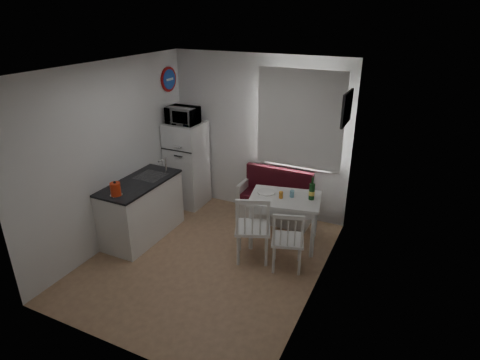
{
  "coord_description": "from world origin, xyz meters",
  "views": [
    {
      "loc": [
        2.42,
        -4.02,
        3.23
      ],
      "look_at": [
        0.26,
        0.5,
        1.06
      ],
      "focal_mm": 30.0,
      "sensor_mm": 36.0,
      "label": 1
    }
  ],
  "objects_px": {
    "chair_left": "(250,222)",
    "wine_bottle": "(312,189)",
    "chair_right": "(286,235)",
    "kitchen_counter": "(142,209)",
    "dining_table": "(285,203)",
    "bench": "(275,203)",
    "fridge": "(187,164)",
    "microwave": "(183,115)",
    "kettle": "(116,189)"
  },
  "relations": [
    {
      "from": "kitchen_counter",
      "to": "bench",
      "type": "distance_m",
      "value": 2.11
    },
    {
      "from": "chair_right",
      "to": "wine_bottle",
      "type": "height_order",
      "value": "wine_bottle"
    },
    {
      "from": "dining_table",
      "to": "kettle",
      "type": "relative_size",
      "value": 5.07
    },
    {
      "from": "kitchen_counter",
      "to": "dining_table",
      "type": "height_order",
      "value": "kitchen_counter"
    },
    {
      "from": "fridge",
      "to": "wine_bottle",
      "type": "relative_size",
      "value": 4.47
    },
    {
      "from": "bench",
      "to": "microwave",
      "type": "bearing_deg",
      "value": -174.37
    },
    {
      "from": "kettle",
      "to": "wine_bottle",
      "type": "xyz_separation_m",
      "value": [
        2.29,
        1.37,
        -0.1
      ]
    },
    {
      "from": "fridge",
      "to": "microwave",
      "type": "distance_m",
      "value": 0.88
    },
    {
      "from": "bench",
      "to": "chair_left",
      "type": "relative_size",
      "value": 1.97
    },
    {
      "from": "bench",
      "to": "dining_table",
      "type": "height_order",
      "value": "bench"
    },
    {
      "from": "chair_left",
      "to": "chair_right",
      "type": "distance_m",
      "value": 0.51
    },
    {
      "from": "bench",
      "to": "fridge",
      "type": "xyz_separation_m",
      "value": [
        -1.6,
        -0.11,
        0.46
      ]
    },
    {
      "from": "wine_bottle",
      "to": "fridge",
      "type": "bearing_deg",
      "value": 169.91
    },
    {
      "from": "chair_left",
      "to": "wine_bottle",
      "type": "bearing_deg",
      "value": 30.14
    },
    {
      "from": "dining_table",
      "to": "chair_left",
      "type": "height_order",
      "value": "chair_left"
    },
    {
      "from": "kitchen_counter",
      "to": "dining_table",
      "type": "relative_size",
      "value": 1.19
    },
    {
      "from": "dining_table",
      "to": "chair_right",
      "type": "distance_m",
      "value": 0.72
    },
    {
      "from": "dining_table",
      "to": "chair_left",
      "type": "xyz_separation_m",
      "value": [
        -0.25,
        -0.67,
        -0.04
      ]
    },
    {
      "from": "dining_table",
      "to": "wine_bottle",
      "type": "xyz_separation_m",
      "value": [
        0.35,
        0.1,
        0.25
      ]
    },
    {
      "from": "chair_right",
      "to": "fridge",
      "type": "height_order",
      "value": "fridge"
    },
    {
      "from": "chair_left",
      "to": "wine_bottle",
      "type": "distance_m",
      "value": 1.02
    },
    {
      "from": "chair_left",
      "to": "fridge",
      "type": "relative_size",
      "value": 0.41
    },
    {
      "from": "chair_right",
      "to": "microwave",
      "type": "height_order",
      "value": "microwave"
    },
    {
      "from": "kitchen_counter",
      "to": "microwave",
      "type": "bearing_deg",
      "value": 89.06
    },
    {
      "from": "microwave",
      "to": "chair_left",
      "type": "bearing_deg",
      "value": -33.42
    },
    {
      "from": "dining_table",
      "to": "microwave",
      "type": "xyz_separation_m",
      "value": [
        -1.97,
        0.46,
        0.95
      ]
    },
    {
      "from": "wine_bottle",
      "to": "chair_right",
      "type": "bearing_deg",
      "value": -97.49
    },
    {
      "from": "kitchen_counter",
      "to": "kettle",
      "type": "bearing_deg",
      "value": -84.72
    },
    {
      "from": "chair_right",
      "to": "fridge",
      "type": "bearing_deg",
      "value": 134.49
    },
    {
      "from": "kitchen_counter",
      "to": "microwave",
      "type": "xyz_separation_m",
      "value": [
        0.02,
        1.19,
        1.15
      ]
    },
    {
      "from": "chair_left",
      "to": "fridge",
      "type": "xyz_separation_m",
      "value": [
        -1.72,
        1.19,
        0.12
      ]
    },
    {
      "from": "dining_table",
      "to": "fridge",
      "type": "relative_size",
      "value": 0.75
    },
    {
      "from": "dining_table",
      "to": "chair_left",
      "type": "relative_size",
      "value": 1.85
    },
    {
      "from": "fridge",
      "to": "kitchen_counter",
      "type": "bearing_deg",
      "value": -90.9
    },
    {
      "from": "chair_left",
      "to": "chair_right",
      "type": "xyz_separation_m",
      "value": [
        0.5,
        0.01,
        -0.07
      ]
    },
    {
      "from": "bench",
      "to": "kettle",
      "type": "bearing_deg",
      "value": -129.68
    },
    {
      "from": "microwave",
      "to": "wine_bottle",
      "type": "xyz_separation_m",
      "value": [
        2.32,
        -0.36,
        -0.7
      ]
    },
    {
      "from": "chair_left",
      "to": "microwave",
      "type": "height_order",
      "value": "microwave"
    },
    {
      "from": "kitchen_counter",
      "to": "kettle",
      "type": "relative_size",
      "value": 6.04
    },
    {
      "from": "bench",
      "to": "kettle",
      "type": "height_order",
      "value": "kettle"
    },
    {
      "from": "bench",
      "to": "dining_table",
      "type": "xyz_separation_m",
      "value": [
        0.37,
        -0.62,
        0.38
      ]
    },
    {
      "from": "chair_right",
      "to": "bench",
      "type": "bearing_deg",
      "value": 98.34
    },
    {
      "from": "kitchen_counter",
      "to": "chair_right",
      "type": "relative_size",
      "value": 2.56
    },
    {
      "from": "chair_right",
      "to": "kettle",
      "type": "relative_size",
      "value": 2.35
    },
    {
      "from": "fridge",
      "to": "microwave",
      "type": "bearing_deg",
      "value": -90.0
    },
    {
      "from": "chair_left",
      "to": "kettle",
      "type": "bearing_deg",
      "value": 177.35
    },
    {
      "from": "chair_right",
      "to": "dining_table",
      "type": "bearing_deg",
      "value": 93.07
    },
    {
      "from": "kitchen_counter",
      "to": "fridge",
      "type": "xyz_separation_m",
      "value": [
        0.02,
        1.24,
        0.28
      ]
    },
    {
      "from": "dining_table",
      "to": "fridge",
      "type": "distance_m",
      "value": 2.04
    },
    {
      "from": "kitchen_counter",
      "to": "fridge",
      "type": "distance_m",
      "value": 1.28
    }
  ]
}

